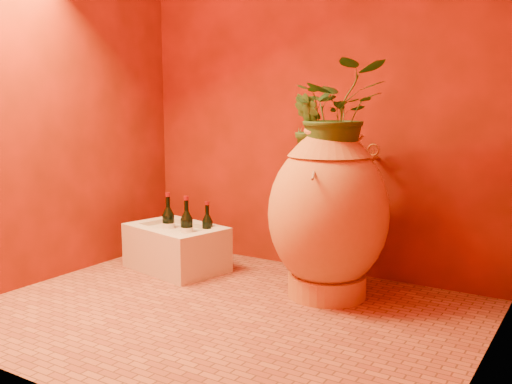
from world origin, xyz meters
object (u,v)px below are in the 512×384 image
Objects in this scene: amphora at (328,213)px; wine_bottle_c at (207,230)px; stone_basin at (176,248)px; wine_bottle_a at (168,225)px; wine_bottle_b at (187,229)px; wall_tap at (372,157)px.

wine_bottle_c is at bearing 177.42° from amphora.
stone_basin is 0.17m from wine_bottle_a.
wine_bottle_b is 1.25m from wall_tap.
wall_tap is (0.98, 0.33, 0.50)m from wine_bottle_c.
wine_bottle_b is (0.10, -0.01, 0.14)m from stone_basin.
wine_bottle_a is 1.01× the size of wine_bottle_b.
amphora reaches higher than wine_bottle_c.
wine_bottle_a is 0.19m from wine_bottle_b.
stone_basin is at bearing -154.48° from wine_bottle_c.
wine_bottle_b reaches higher than stone_basin.
stone_basin is 0.24m from wine_bottle_c.
wine_bottle_b is 0.14m from wine_bottle_c.
wine_bottle_b is at bearing -10.58° from wine_bottle_a.
stone_basin is 0.17m from wine_bottle_b.
wine_bottle_c is (0.19, 0.09, 0.13)m from stone_basin.
wine_bottle_b is 1.14× the size of wine_bottle_c.
wine_bottle_b is (-0.96, -0.06, -0.20)m from amphora.
amphora is at bearing 2.75° from stone_basin.
amphora is 2.85× the size of wine_bottle_b.
wine_bottle_a is at bearing 169.42° from wine_bottle_b.
wall_tap is (0.11, 0.37, 0.29)m from amphora.
amphora reaches higher than wall_tap.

